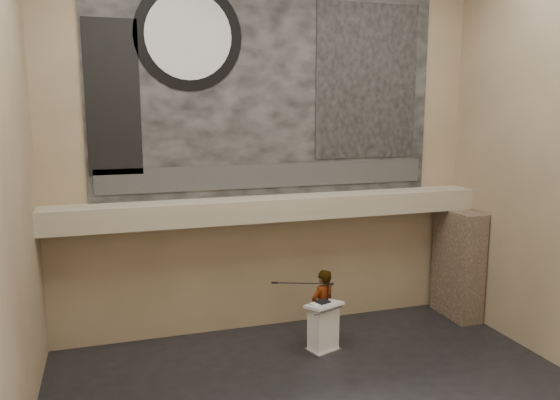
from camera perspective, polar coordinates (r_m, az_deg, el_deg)
name	(u,v)px	position (r m, az deg, el deg)	size (l,w,h in m)	color
wall_back	(270,149)	(12.60, -1.10, 5.31)	(10.00, 0.02, 8.50)	#807151
wall_front	(514,215)	(5.47, 23.30, -1.45)	(10.00, 0.02, 8.50)	#807151
soffit	(275,208)	(12.39, -0.56, -0.84)	(10.00, 0.80, 0.50)	gray
sprinkler_left	(205,225)	(12.04, -7.80, -2.61)	(0.04, 0.04, 0.06)	#B2893D
sprinkler_right	(352,215)	(13.07, 7.51, -1.61)	(0.04, 0.04, 0.06)	#B2893D
banner	(270,85)	(12.54, -1.08, 11.92)	(8.00, 0.05, 5.00)	black
banner_text_strip	(271,176)	(12.59, -1.00, 2.56)	(7.76, 0.02, 0.55)	#2C2C2C
banner_clock_rim	(189,36)	(12.19, -9.54, 16.56)	(2.30, 2.30, 0.02)	black
banner_clock_face	(189,36)	(12.17, -9.52, 16.58)	(1.84, 1.84, 0.02)	silver
banner_building_print	(367,82)	(13.38, 9.10, 12.10)	(2.60, 0.02, 3.60)	black
banner_brick_print	(113,98)	(11.98, -17.08, 10.16)	(1.10, 0.02, 3.20)	black
stone_pier	(458,264)	(14.41, 18.10, -6.35)	(0.60, 1.40, 2.70)	#45362A
lectern	(323,328)	(12.03, 4.54, -13.14)	(0.86, 0.73, 1.14)	silver
binder	(323,302)	(11.85, 4.53, -10.58)	(0.27, 0.22, 0.04)	black
papers	(317,304)	(11.77, 3.88, -10.80)	(0.19, 0.26, 0.01)	white
speaker_person	(323,308)	(12.23, 4.49, -11.17)	(0.63, 0.41, 1.73)	beige
mic_stand	(325,338)	(12.36, 4.74, -14.16)	(1.40, 0.71, 1.50)	black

